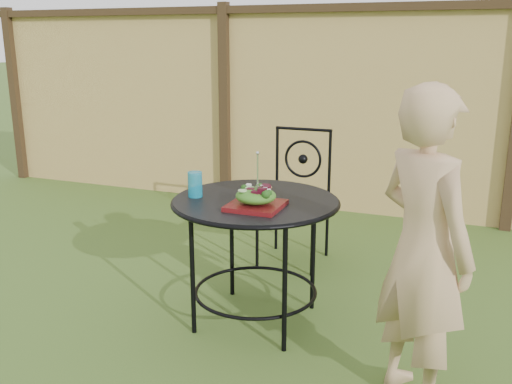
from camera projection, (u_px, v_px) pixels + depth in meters
ground at (276, 313)px, 3.38m from camera, size 60.00×60.00×0.00m
fence at (359, 111)px, 5.10m from camera, size 8.00×0.12×1.90m
patio_table at (256, 223)px, 3.14m from camera, size 0.92×0.92×0.72m
patio_chair at (296, 193)px, 4.08m from camera, size 0.46×0.46×0.95m
diner at (424, 250)px, 2.41m from camera, size 0.61×0.59×1.41m
salad_plate at (256, 206)px, 2.95m from camera, size 0.27×0.27×0.02m
salad at (256, 196)px, 2.93m from camera, size 0.21×0.21×0.08m
fork at (258, 171)px, 2.89m from camera, size 0.01×0.01×0.18m
drinking_glass at (195, 184)px, 3.14m from camera, size 0.08×0.08×0.14m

